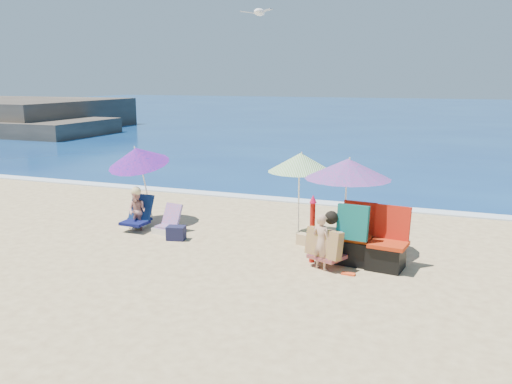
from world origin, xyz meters
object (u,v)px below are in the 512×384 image
(umbrella_blue, at_px, (138,156))
(seagull, at_px, (259,12))
(umbrella_turquoise, at_px, (348,169))
(person_center, at_px, (324,242))
(chair_navy, at_px, (137,219))
(umbrella_striped, at_px, (300,162))
(chair_rainbow, at_px, (167,225))
(person_left, at_px, (137,210))
(furled_umbrella, at_px, (312,225))
(camp_chair_left, at_px, (387,251))
(camp_chair_right, at_px, (354,241))

(umbrella_blue, distance_m, seagull, 4.22)
(umbrella_turquoise, relative_size, person_center, 1.98)
(chair_navy, height_order, seagull, seagull)
(umbrella_striped, relative_size, umbrella_blue, 0.95)
(umbrella_striped, height_order, chair_rainbow, umbrella_striped)
(person_left, bearing_deg, chair_navy, 125.75)
(person_left, bearing_deg, chair_rainbow, 2.57)
(furled_umbrella, height_order, chair_navy, furled_umbrella)
(umbrella_turquoise, distance_m, furled_umbrella, 1.32)
(camp_chair_left, relative_size, camp_chair_right, 0.96)
(furled_umbrella, xyz_separation_m, chair_rainbow, (-3.48, 0.78, -0.54))
(camp_chair_right, bearing_deg, chair_navy, 171.08)
(furled_umbrella, height_order, chair_rainbow, furled_umbrella)
(umbrella_blue, xyz_separation_m, camp_chair_left, (5.84, -1.13, -1.25))
(camp_chair_left, bearing_deg, seagull, 146.42)
(umbrella_striped, relative_size, furled_umbrella, 1.43)
(umbrella_turquoise, xyz_separation_m, chair_rainbow, (-3.95, -0.02, -1.49))
(umbrella_blue, height_order, camp_chair_left, umbrella_blue)
(camp_chair_right, xyz_separation_m, seagull, (-2.64, 2.09, 4.33))
(person_center, bearing_deg, camp_chair_left, 20.66)
(umbrella_turquoise, height_order, umbrella_blue, umbrella_blue)
(chair_navy, height_order, person_left, person_left)
(chair_rainbow, height_order, camp_chair_left, camp_chair_left)
(umbrella_turquoise, xyz_separation_m, camp_chair_right, (0.27, -0.58, -1.24))
(seagull, bearing_deg, camp_chair_right, -38.30)
(umbrella_blue, relative_size, person_left, 1.96)
(umbrella_turquoise, relative_size, umbrella_striped, 1.10)
(umbrella_striped, distance_m, chair_navy, 4.03)
(person_left, bearing_deg, umbrella_striped, 13.16)
(umbrella_blue, relative_size, chair_navy, 2.61)
(umbrella_turquoise, distance_m, chair_rainbow, 4.22)
(umbrella_blue, height_order, person_left, umbrella_blue)
(umbrella_blue, bearing_deg, person_center, -17.74)
(person_left, height_order, seagull, seagull)
(chair_navy, relative_size, camp_chair_right, 0.64)
(furled_umbrella, bearing_deg, umbrella_striped, 114.01)
(camp_chair_left, bearing_deg, umbrella_striped, 145.17)
(chair_rainbow, xyz_separation_m, camp_chair_left, (4.82, -0.62, 0.17))
(furled_umbrella, relative_size, person_center, 1.26)
(furled_umbrella, height_order, seagull, seagull)
(camp_chair_left, height_order, person_center, camp_chair_left)
(chair_navy, bearing_deg, camp_chair_left, -8.64)
(umbrella_striped, distance_m, camp_chair_left, 2.78)
(furled_umbrella, relative_size, chair_rainbow, 2.06)
(camp_chair_left, bearing_deg, umbrella_blue, 169.03)
(umbrella_turquoise, xyz_separation_m, person_center, (-0.18, -1.04, -1.16))
(umbrella_blue, xyz_separation_m, camp_chair_right, (5.24, -1.07, -1.16))
(chair_navy, bearing_deg, umbrella_striped, 8.24)
(chair_navy, distance_m, camp_chair_left, 5.82)
(umbrella_blue, height_order, person_center, umbrella_blue)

